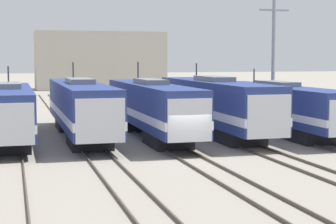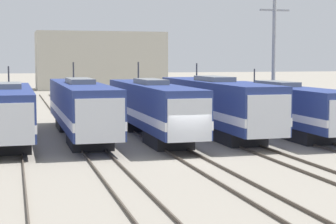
{
  "view_description": "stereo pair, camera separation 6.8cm",
  "coord_description": "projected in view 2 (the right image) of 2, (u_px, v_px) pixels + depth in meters",
  "views": [
    {
      "loc": [
        -9.62,
        -30.12,
        5.64
      ],
      "look_at": [
        -0.6,
        2.36,
        2.45
      ],
      "focal_mm": 60.0,
      "sensor_mm": 36.0,
      "label": 1
    },
    {
      "loc": [
        -9.56,
        -30.14,
        5.64
      ],
      "look_at": [
        -0.6,
        2.36,
        2.45
      ],
      "focal_mm": 60.0,
      "sensor_mm": 36.0,
      "label": 2
    }
  ],
  "objects": [
    {
      "name": "locomotive_far_right",
      "position": [
        279.0,
        107.0,
        42.59
      ],
      "size": [
        2.91,
        19.25,
        4.83
      ],
      "color": "black",
      "rests_on": "ground_plane"
    },
    {
      "name": "rail_pair_center",
      "position": [
        189.0,
        157.0,
        31.98
      ],
      "size": [
        1.51,
        120.0,
        0.15
      ],
      "color": "#4C4238",
      "rests_on": "ground_plane"
    },
    {
      "name": "catenary_tower_right",
      "position": [
        274.0,
        57.0,
        47.71
      ],
      "size": [
        2.67,
        0.32,
        11.08
      ],
      "color": "gray",
      "rests_on": "ground_plane"
    },
    {
      "name": "rail_pair_center_left",
      "position": [
        103.0,
        161.0,
        30.67
      ],
      "size": [
        1.51,
        120.0,
        0.15
      ],
      "color": "#4C4238",
      "rests_on": "ground_plane"
    },
    {
      "name": "depot_building",
      "position": [
        101.0,
        61.0,
        106.47
      ],
      "size": [
        23.93,
        9.8,
        10.7
      ],
      "color": "#B2AD9E",
      "rests_on": "ground_plane"
    },
    {
      "name": "locomotive_center",
      "position": [
        153.0,
        108.0,
        40.1
      ],
      "size": [
        2.89,
        18.78,
        5.42
      ],
      "color": "black",
      "rests_on": "ground_plane"
    },
    {
      "name": "rail_pair_far_left",
      "position": [
        9.0,
        166.0,
        29.36
      ],
      "size": [
        1.5,
        120.0,
        0.15
      ],
      "color": "#4C4238",
      "rests_on": "ground_plane"
    },
    {
      "name": "locomotive_center_left",
      "position": [
        81.0,
        108.0,
        40.03
      ],
      "size": [
        3.07,
        19.59,
        5.4
      ],
      "color": "black",
      "rests_on": "ground_plane"
    },
    {
      "name": "ground_plane",
      "position": [
        189.0,
        158.0,
        31.99
      ],
      "size": [
        400.0,
        400.0,
        0.0
      ],
      "primitive_type": "plane",
      "color": "gray"
    },
    {
      "name": "locomotive_center_right",
      "position": [
        216.0,
        105.0,
        41.71
      ],
      "size": [
        3.07,
        18.99,
        5.31
      ],
      "color": "black",
      "rests_on": "ground_plane"
    },
    {
      "name": "rail_pair_center_right",
      "position": [
        268.0,
        153.0,
        33.29
      ],
      "size": [
        1.51,
        120.0,
        0.15
      ],
      "color": "#4C4238",
      "rests_on": "ground_plane"
    },
    {
      "name": "locomotive_far_left",
      "position": [
        9.0,
        112.0,
        37.78
      ],
      "size": [
        3.06,
        16.66,
        5.12
      ],
      "color": "black",
      "rests_on": "ground_plane"
    }
  ]
}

